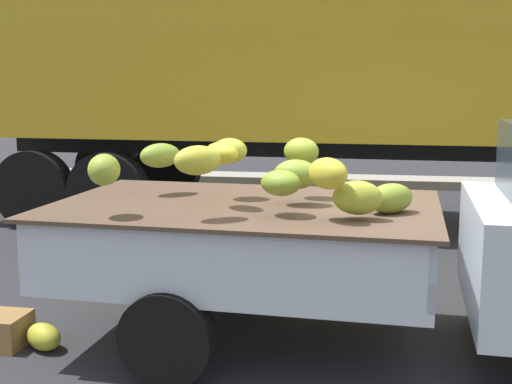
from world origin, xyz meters
TOP-DOWN VIEW (x-y plane):
  - ground at (0.00, 0.00)m, footprint 220.00×220.00m
  - curb_strip at (0.00, 8.09)m, footprint 80.00×0.80m
  - semi_trailer at (-0.01, 4.36)m, footprint 12.09×3.07m
  - fallen_banana_bunch_near_tailgate at (-2.56, -0.59)m, footprint 0.39×0.36m

SIDE VIEW (x-z plane):
  - ground at x=0.00m, z-range 0.00..0.00m
  - curb_strip at x=0.00m, z-range 0.00..0.16m
  - fallen_banana_bunch_near_tailgate at x=-2.56m, z-range 0.00..0.20m
  - semi_trailer at x=-0.01m, z-range 0.57..4.52m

